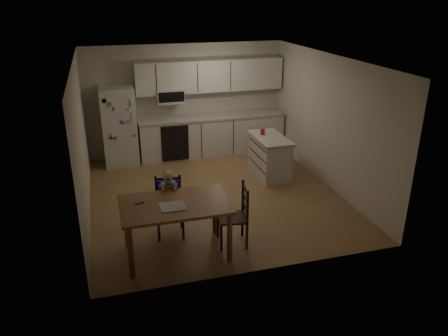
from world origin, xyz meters
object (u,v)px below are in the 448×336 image
Objects in this scene: chair_side at (239,211)px; refrigerator at (119,126)px; red_cup at (263,132)px; chair_booster at (169,195)px; kitchen_island at (269,157)px; dining_table at (175,210)px.

refrigerator is at bearing -151.03° from chair_side.
chair_booster is (-2.24, -1.92, -0.25)m from red_cup.
kitchen_island is 0.52m from red_cup.
refrigerator is 1.79× the size of chair_side.
red_cup is (-0.09, 0.20, 0.48)m from kitchen_island.
chair_booster reaches higher than chair_side.
red_cup is at bearing 160.63° from chair_side.
kitchen_island is at bearing 156.95° from chair_side.
chair_side is (1.47, -3.89, -0.31)m from refrigerator.
chair_booster reaches higher than kitchen_island.
kitchen_island reaches higher than dining_table.
chair_side reaches higher than kitchen_island.
red_cup is 2.84m from chair_side.
chair_booster is at bearing -143.63° from kitchen_island.
chair_side reaches higher than dining_table.
kitchen_island is 0.75× the size of dining_table.
chair_side is at bearing -25.65° from chair_booster.
red_cup is 0.11× the size of chair_booster.
dining_table is 0.96m from chair_side.
kitchen_island is 9.95× the size of red_cup.
red_cup is at bearing 48.41° from dining_table.
chair_booster is (0.00, 0.62, -0.05)m from dining_table.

